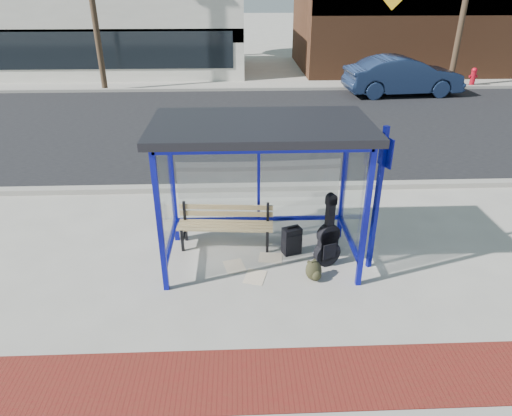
{
  "coord_description": "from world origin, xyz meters",
  "views": [
    {
      "loc": [
        -0.35,
        -6.56,
        4.34
      ],
      "look_at": [
        -0.07,
        0.2,
        0.9
      ],
      "focal_mm": 32.0,
      "sensor_mm": 36.0,
      "label": 1
    }
  ],
  "objects_px": {
    "suitcase": "(292,241)",
    "fire_hydrant": "(473,76)",
    "guitar_bag": "(328,241)",
    "parked_car": "(403,76)",
    "bench": "(226,223)",
    "backpack": "(314,271)"
  },
  "relations": [
    {
      "from": "backpack",
      "to": "parked_car",
      "type": "height_order",
      "value": "parked_car"
    },
    {
      "from": "suitcase",
      "to": "parked_car",
      "type": "bearing_deg",
      "value": 43.57
    },
    {
      "from": "bench",
      "to": "parked_car",
      "type": "distance_m",
      "value": 13.43
    },
    {
      "from": "guitar_bag",
      "to": "fire_hydrant",
      "type": "distance_m",
      "value": 16.32
    },
    {
      "from": "guitar_bag",
      "to": "parked_car",
      "type": "relative_size",
      "value": 0.27
    },
    {
      "from": "bench",
      "to": "parked_car",
      "type": "height_order",
      "value": "parked_car"
    },
    {
      "from": "parked_car",
      "to": "guitar_bag",
      "type": "bearing_deg",
      "value": 152.15
    },
    {
      "from": "bench",
      "to": "guitar_bag",
      "type": "height_order",
      "value": "guitar_bag"
    },
    {
      "from": "guitar_bag",
      "to": "backpack",
      "type": "xyz_separation_m",
      "value": [
        -0.28,
        -0.41,
        -0.3
      ]
    },
    {
      "from": "guitar_bag",
      "to": "fire_hydrant",
      "type": "height_order",
      "value": "guitar_bag"
    },
    {
      "from": "parked_car",
      "to": "fire_hydrant",
      "type": "distance_m",
      "value": 3.95
    },
    {
      "from": "guitar_bag",
      "to": "parked_car",
      "type": "xyz_separation_m",
      "value": [
        5.27,
        12.2,
        0.31
      ]
    },
    {
      "from": "bench",
      "to": "guitar_bag",
      "type": "relative_size",
      "value": 1.37
    },
    {
      "from": "guitar_bag",
      "to": "parked_car",
      "type": "bearing_deg",
      "value": 45.92
    },
    {
      "from": "fire_hydrant",
      "to": "bench",
      "type": "bearing_deg",
      "value": -129.37
    },
    {
      "from": "suitcase",
      "to": "fire_hydrant",
      "type": "xyz_separation_m",
      "value": [
        9.47,
        13.28,
        0.19
      ]
    },
    {
      "from": "bench",
      "to": "guitar_bag",
      "type": "xyz_separation_m",
      "value": [
        1.7,
        -0.72,
        0.01
      ]
    },
    {
      "from": "bench",
      "to": "fire_hydrant",
      "type": "xyz_separation_m",
      "value": [
        10.62,
        12.94,
        -0.01
      ]
    },
    {
      "from": "bench",
      "to": "suitcase",
      "type": "distance_m",
      "value": 1.21
    },
    {
      "from": "parked_car",
      "to": "fire_hydrant",
      "type": "relative_size",
      "value": 5.71
    },
    {
      "from": "bench",
      "to": "fire_hydrant",
      "type": "relative_size",
      "value": 2.09
    },
    {
      "from": "parked_car",
      "to": "fire_hydrant",
      "type": "bearing_deg",
      "value": -72.7
    }
  ]
}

